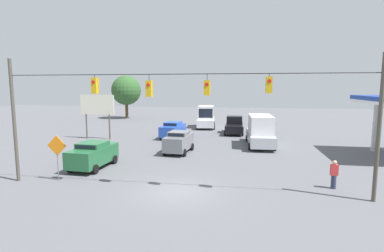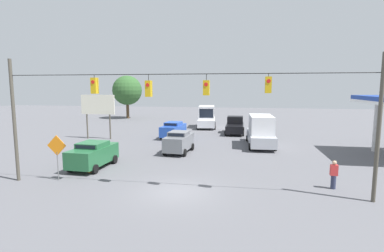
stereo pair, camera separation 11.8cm
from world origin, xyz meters
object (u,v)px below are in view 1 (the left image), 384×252
(traffic_cone_second, at_px, (101,161))
(roadside_billboard, at_px, (97,107))
(box_truck_white_withflow_deep, at_px, (206,117))
(work_zone_sign, at_px, (57,149))
(box_truck_silver_oncoming_far, at_px, (260,131))
(traffic_cone_third, at_px, (112,155))
(sedan_grey_withflow_mid, at_px, (179,142))
(overhead_signal_span, at_px, (177,108))
(pedestrian, at_px, (334,175))
(sedan_green_parked_shoulder, at_px, (93,154))
(sedan_blue_withflow_far, at_px, (173,130))
(tree_horizon_left, at_px, (126,90))
(pickup_truck_black_oncoming_deep, at_px, (234,126))
(traffic_cone_nearest, at_px, (90,168))

(traffic_cone_second, distance_m, roadside_billboard, 12.45)
(box_truck_white_withflow_deep, relative_size, work_zone_sign, 2.26)
(box_truck_silver_oncoming_far, xyz_separation_m, traffic_cone_third, (12.10, 7.55, -1.18))
(sedan_grey_withflow_mid, height_order, roadside_billboard, roadside_billboard)
(overhead_signal_span, bearing_deg, pedestrian, -168.81)
(sedan_green_parked_shoulder, height_order, sedan_blue_withflow_far, sedan_green_parked_shoulder)
(traffic_cone_second, bearing_deg, overhead_signal_span, 147.22)
(traffic_cone_second, bearing_deg, traffic_cone_third, -90.72)
(sedan_blue_withflow_far, xyz_separation_m, tree_horizon_left, (13.40, -19.57, 4.22))
(pickup_truck_black_oncoming_deep, relative_size, traffic_cone_second, 8.29)
(overhead_signal_span, xyz_separation_m, sedan_grey_withflow_mid, (1.96, -9.52, -3.62))
(box_truck_white_withflow_deep, distance_m, sedan_grey_withflow_mid, 17.08)
(pickup_truck_black_oncoming_deep, height_order, roadside_billboard, roadside_billboard)
(traffic_cone_nearest, bearing_deg, sedan_blue_withflow_far, -99.26)
(box_truck_white_withflow_deep, xyz_separation_m, sedan_grey_withflow_mid, (0.32, 17.07, -0.52))
(box_truck_silver_oncoming_far, height_order, sedan_blue_withflow_far, box_truck_silver_oncoming_far)
(sedan_green_parked_shoulder, height_order, box_truck_silver_oncoming_far, box_truck_silver_oncoming_far)
(tree_horizon_left, bearing_deg, sedan_green_parked_shoulder, 107.93)
(box_truck_white_withflow_deep, distance_m, tree_horizon_left, 19.27)
(sedan_blue_withflow_far, bearing_deg, traffic_cone_nearest, 80.74)
(traffic_cone_second, bearing_deg, box_truck_silver_oncoming_far, -141.97)
(overhead_signal_span, height_order, traffic_cone_second, overhead_signal_span)
(roadside_billboard, xyz_separation_m, pedestrian, (-21.17, 13.31, -2.73))
(sedan_blue_withflow_far, relative_size, traffic_cone_second, 7.34)
(sedan_grey_withflow_mid, relative_size, work_zone_sign, 1.45)
(sedan_green_parked_shoulder, xyz_separation_m, traffic_cone_nearest, (-0.32, 1.13, -0.66))
(pedestrian, bearing_deg, sedan_blue_withflow_far, -49.62)
(traffic_cone_third, height_order, work_zone_sign, work_zone_sign)
(sedan_grey_withflow_mid, height_order, sedan_blue_withflow_far, sedan_grey_withflow_mid)
(pickup_truck_black_oncoming_deep, bearing_deg, sedan_grey_withflow_mid, 69.34)
(overhead_signal_span, relative_size, sedan_grey_withflow_mid, 4.97)
(pedestrian, bearing_deg, work_zone_sign, 4.42)
(sedan_blue_withflow_far, height_order, traffic_cone_second, sedan_blue_withflow_far)
(sedan_grey_withflow_mid, relative_size, box_truck_silver_oncoming_far, 0.58)
(sedan_grey_withflow_mid, xyz_separation_m, box_truck_silver_oncoming_far, (-7.27, -4.35, 0.50))
(overhead_signal_span, relative_size, tree_horizon_left, 2.60)
(sedan_blue_withflow_far, relative_size, work_zone_sign, 1.65)
(sedan_blue_withflow_far, height_order, work_zone_sign, work_zone_sign)
(box_truck_silver_oncoming_far, height_order, pedestrian, box_truck_silver_oncoming_far)
(sedan_green_parked_shoulder, relative_size, pickup_truck_black_oncoming_deep, 0.83)
(sedan_grey_withflow_mid, relative_size, traffic_cone_third, 6.48)
(overhead_signal_span, height_order, traffic_cone_third, overhead_signal_span)
(box_truck_white_withflow_deep, xyz_separation_m, sedan_blue_withflow_far, (2.63, 9.52, -0.56))
(box_truck_silver_oncoming_far, bearing_deg, sedan_grey_withflow_mid, 30.92)
(box_truck_white_withflow_deep, xyz_separation_m, pedestrian, (-10.41, 24.85, -0.69))
(tree_horizon_left, bearing_deg, work_zone_sign, 105.46)
(traffic_cone_third, xyz_separation_m, pedestrian, (-15.56, 4.59, 0.50))
(traffic_cone_nearest, bearing_deg, traffic_cone_third, -87.98)
(sedan_blue_withflow_far, xyz_separation_m, pedestrian, (-13.04, 15.33, -0.14))
(traffic_cone_nearest, bearing_deg, pickup_truck_black_oncoming_deep, -115.80)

